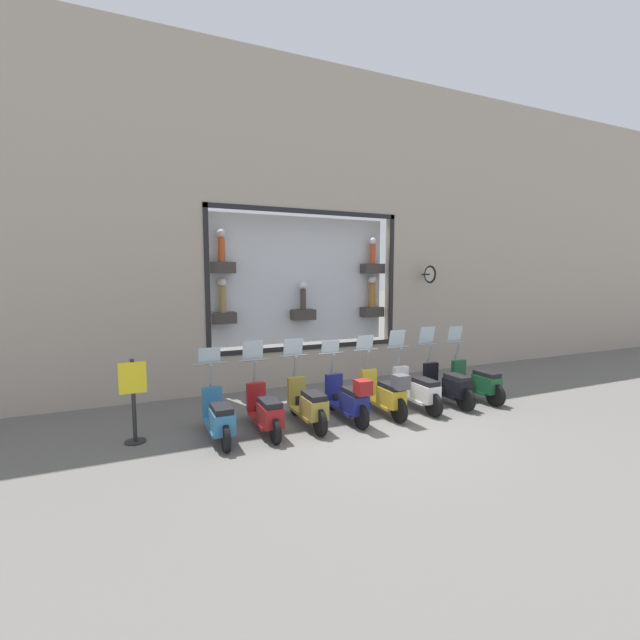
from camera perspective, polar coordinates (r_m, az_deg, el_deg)
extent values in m
plane|color=#66635E|center=(8.77, 7.18, -13.59)|extent=(120.00, 120.00, 0.00)
cube|color=#ADA08E|center=(18.15, 30.24, 9.16)|extent=(0.40, 15.34, 8.37)
cube|color=#ADA08E|center=(11.75, -1.99, -6.07)|extent=(0.40, 5.32, 0.95)
cube|color=#ADA08E|center=(12.02, -2.10, 23.26)|extent=(0.40, 5.32, 3.74)
cube|color=black|center=(11.41, -1.66, 14.27)|extent=(0.04, 5.32, 0.12)
cube|color=black|center=(11.45, -1.60, -3.66)|extent=(0.04, 5.32, 0.12)
cube|color=black|center=(12.52, 9.48, 5.28)|extent=(0.04, 0.12, 3.68)
cube|color=black|center=(10.57, -14.81, 5.04)|extent=(0.04, 0.12, 3.68)
cube|color=silver|center=(11.81, -2.67, 5.32)|extent=(0.04, 5.08, 3.44)
cube|color=#38332D|center=(12.58, 7.02, 6.81)|extent=(0.36, 0.63, 0.28)
cylinder|color=#CC4C23|center=(12.59, 7.04, 8.70)|extent=(0.15, 0.15, 0.55)
sphere|color=white|center=(12.61, 7.07, 10.40)|extent=(0.20, 0.20, 0.20)
cube|color=#38332D|center=(10.98, -12.95, 6.82)|extent=(0.36, 0.63, 0.28)
cylinder|color=#CC4C23|center=(11.00, -13.00, 9.09)|extent=(0.16, 0.16, 0.59)
sphere|color=beige|center=(11.03, -13.05, 11.18)|extent=(0.21, 0.21, 0.21)
cube|color=#38332D|center=(12.62, 6.95, 1.09)|extent=(0.36, 0.63, 0.28)
cylinder|color=#B26B2D|center=(12.59, 6.97, 3.25)|extent=(0.19, 0.19, 0.67)
sphere|color=beige|center=(12.58, 7.00, 5.34)|extent=(0.24, 0.24, 0.24)
cube|color=#38332D|center=(11.65, -2.26, 0.72)|extent=(0.36, 0.63, 0.28)
cylinder|color=#47382D|center=(11.62, -2.26, 2.78)|extent=(0.16, 0.16, 0.56)
sphere|color=white|center=(11.61, -2.27, 4.66)|extent=(0.20, 0.20, 0.20)
cube|color=#38332D|center=(11.04, -12.79, 0.28)|extent=(0.36, 0.63, 0.28)
cylinder|color=#9E7F4C|center=(11.00, -12.85, 2.65)|extent=(0.18, 0.18, 0.64)
sphere|color=beige|center=(10.98, -12.90, 4.91)|extent=(0.23, 0.23, 0.23)
cylinder|color=black|center=(13.03, 13.98, 5.93)|extent=(0.35, 0.05, 0.05)
torus|color=black|center=(12.89, 14.46, 5.92)|extent=(0.52, 0.06, 0.52)
cylinder|color=white|center=(12.89, 14.46, 5.92)|extent=(0.42, 0.03, 0.42)
cylinder|color=black|center=(11.38, 17.60, -7.88)|extent=(0.51, 0.09, 0.51)
cylinder|color=black|center=(10.49, 22.34, -9.24)|extent=(0.51, 0.09, 0.51)
cube|color=#19512D|center=(10.93, 19.86, -8.60)|extent=(1.02, 0.38, 0.06)
cube|color=#19512D|center=(10.62, 21.32, -7.91)|extent=(0.61, 0.35, 0.36)
cube|color=black|center=(10.57, 21.36, -6.70)|extent=(0.58, 0.31, 0.10)
cube|color=#19512D|center=(11.24, 17.99, -6.51)|extent=(0.12, 0.37, 0.56)
cylinder|color=gray|center=(11.20, 17.83, -3.98)|extent=(0.20, 0.06, 0.45)
cylinder|color=gray|center=(11.22, 17.63, -2.85)|extent=(0.04, 0.61, 0.04)
cube|color=silver|center=(11.22, 17.53, -1.79)|extent=(0.10, 0.42, 0.40)
cylinder|color=black|center=(10.84, 14.16, -8.46)|extent=(0.52, 0.09, 0.52)
cylinder|color=black|center=(9.90, 18.83, -9.99)|extent=(0.52, 0.09, 0.52)
cube|color=black|center=(10.36, 16.38, -9.27)|extent=(1.02, 0.38, 0.06)
cube|color=black|center=(10.04, 17.81, -8.57)|extent=(0.61, 0.35, 0.36)
cube|color=black|center=(9.98, 17.86, -7.29)|extent=(0.58, 0.31, 0.10)
cube|color=black|center=(10.69, 14.53, -7.03)|extent=(0.12, 0.37, 0.56)
cylinder|color=gray|center=(10.65, 14.36, -4.37)|extent=(0.20, 0.06, 0.45)
cylinder|color=gray|center=(10.66, 14.16, -3.18)|extent=(0.04, 0.61, 0.04)
cube|color=silver|center=(10.66, 14.06, -1.99)|extent=(0.11, 0.42, 0.43)
cylinder|color=black|center=(10.35, 10.32, -9.12)|extent=(0.50, 0.09, 0.50)
cylinder|color=black|center=(9.35, 14.91, -10.89)|extent=(0.50, 0.09, 0.50)
cube|color=silver|center=(9.84, 12.49, -10.04)|extent=(1.02, 0.39, 0.06)
cube|color=silver|center=(9.50, 13.88, -9.34)|extent=(0.61, 0.35, 0.36)
cube|color=black|center=(9.44, 13.92, -8.00)|extent=(0.58, 0.31, 0.10)
cube|color=silver|center=(10.19, 10.69, -7.64)|extent=(0.12, 0.37, 0.56)
cylinder|color=gray|center=(10.14, 10.52, -4.85)|extent=(0.20, 0.06, 0.45)
cylinder|color=gray|center=(10.16, 10.32, -3.60)|extent=(0.04, 0.60, 0.04)
cube|color=silver|center=(10.16, 10.22, -2.43)|extent=(0.10, 0.42, 0.40)
cylinder|color=black|center=(9.90, 6.14, -9.75)|extent=(0.50, 0.09, 0.50)
cylinder|color=black|center=(8.85, 10.46, -11.73)|extent=(0.50, 0.09, 0.50)
cube|color=gold|center=(9.37, 8.17, -10.77)|extent=(1.02, 0.39, 0.06)
cube|color=gold|center=(9.01, 9.48, -10.08)|extent=(0.61, 0.35, 0.36)
cube|color=black|center=(8.95, 9.51, -8.67)|extent=(0.58, 0.31, 0.10)
cube|color=gold|center=(9.73, 6.47, -8.21)|extent=(0.12, 0.37, 0.56)
cylinder|color=gray|center=(9.68, 6.30, -5.28)|extent=(0.20, 0.06, 0.45)
cylinder|color=gray|center=(9.70, 6.10, -3.97)|extent=(0.04, 0.60, 0.04)
cube|color=silver|center=(9.71, 6.00, -2.98)|extent=(0.08, 0.42, 0.33)
cube|color=#4C4C51|center=(8.65, 10.73, -8.11)|extent=(0.28, 0.28, 0.28)
cylinder|color=black|center=(9.52, 1.53, -10.45)|extent=(0.47, 0.09, 0.47)
cylinder|color=black|center=(8.41, 5.53, -12.73)|extent=(0.47, 0.09, 0.47)
cube|color=navy|center=(8.96, 3.40, -11.60)|extent=(1.02, 0.39, 0.06)
cube|color=navy|center=(8.58, 4.58, -10.94)|extent=(0.61, 0.35, 0.36)
cube|color=black|center=(8.52, 4.60, -9.46)|extent=(0.58, 0.31, 0.10)
cube|color=navy|center=(9.34, 1.85, -8.88)|extent=(0.12, 0.37, 0.56)
cylinder|color=gray|center=(9.29, 1.67, -5.83)|extent=(0.20, 0.06, 0.45)
cylinder|color=gray|center=(9.31, 1.49, -4.46)|extent=(0.04, 0.60, 0.04)
cube|color=silver|center=(9.32, 1.39, -3.56)|extent=(0.07, 0.42, 0.28)
cube|color=maroon|center=(8.20, 5.74, -8.93)|extent=(0.28, 0.28, 0.28)
cylinder|color=black|center=(9.18, -3.38, -10.98)|extent=(0.51, 0.09, 0.51)
cylinder|color=black|center=(8.04, -0.02, -13.46)|extent=(0.51, 0.09, 0.51)
cube|color=olive|center=(8.61, -1.82, -12.22)|extent=(1.02, 0.38, 0.06)
cube|color=olive|center=(8.22, -0.81, -11.58)|extent=(0.61, 0.35, 0.36)
cube|color=black|center=(8.15, -0.82, -10.04)|extent=(0.58, 0.31, 0.10)
cube|color=olive|center=(9.00, -3.16, -9.35)|extent=(0.12, 0.37, 0.56)
cylinder|color=gray|center=(8.95, -3.34, -6.19)|extent=(0.20, 0.06, 0.45)
cylinder|color=gray|center=(8.97, -3.50, -4.76)|extent=(0.04, 0.60, 0.04)
cube|color=silver|center=(8.98, -3.60, -3.58)|extent=(0.09, 0.42, 0.36)
cylinder|color=black|center=(8.96, -8.71, -11.66)|extent=(0.45, 0.09, 0.45)
cylinder|color=black|center=(7.74, -5.99, -14.50)|extent=(0.45, 0.09, 0.45)
cube|color=maroon|center=(8.35, -7.45, -13.06)|extent=(1.02, 0.38, 0.06)
cube|color=maroon|center=(7.94, -6.68, -12.46)|extent=(0.61, 0.35, 0.36)
cube|color=black|center=(7.87, -6.70, -10.87)|extent=(0.58, 0.31, 0.10)
cube|color=maroon|center=(8.75, -8.52, -10.04)|extent=(0.12, 0.37, 0.56)
cylinder|color=gray|center=(8.70, -8.70, -6.79)|extent=(0.20, 0.06, 0.45)
cylinder|color=gray|center=(8.72, -8.84, -5.32)|extent=(0.04, 0.61, 0.04)
cube|color=silver|center=(8.72, -8.93, -3.98)|extent=(0.10, 0.42, 0.39)
cylinder|color=black|center=(8.77, -14.27, -12.12)|extent=(0.46, 0.09, 0.46)
cylinder|color=black|center=(7.54, -12.47, -15.14)|extent=(0.46, 0.09, 0.46)
cube|color=teal|center=(8.16, -13.44, -13.59)|extent=(1.02, 0.38, 0.06)
cube|color=teal|center=(7.74, -12.95, -13.02)|extent=(0.61, 0.35, 0.36)
cube|color=black|center=(7.67, -12.99, -11.40)|extent=(0.58, 0.31, 0.10)
cube|color=teal|center=(8.57, -14.18, -10.46)|extent=(0.12, 0.37, 0.56)
cylinder|color=gray|center=(8.51, -14.35, -7.14)|extent=(0.20, 0.06, 0.45)
cylinder|color=gray|center=(8.54, -14.46, -5.64)|extent=(0.04, 0.61, 0.04)
cube|color=silver|center=(8.54, -14.54, -4.57)|extent=(0.08, 0.42, 0.31)
cylinder|color=#232326|center=(8.49, -23.38, -14.64)|extent=(0.36, 0.36, 0.02)
cylinder|color=#232326|center=(8.26, -23.59, -9.87)|extent=(0.07, 0.07, 1.49)
cube|color=yellow|center=(8.14, -23.72, -7.06)|extent=(0.03, 0.45, 0.55)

